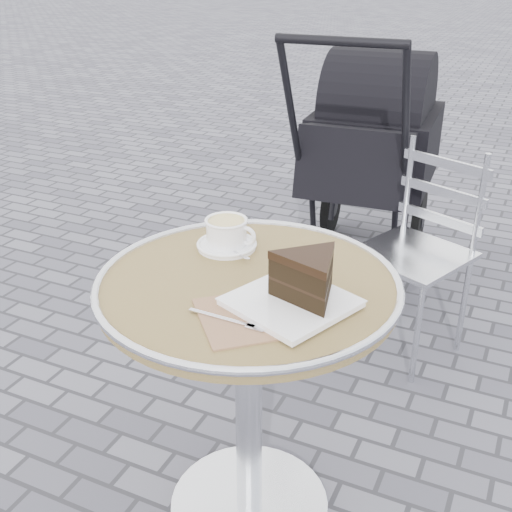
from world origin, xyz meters
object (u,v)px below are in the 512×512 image
at_px(cafe_table, 248,340).
at_px(bistro_chair, 428,228).
at_px(cake_plate_set, 303,283).
at_px(baby_stroller, 369,160).
at_px(cappuccino_set, 227,235).

bearing_deg(cafe_table, bistro_chair, 77.53).
bearing_deg(bistro_chair, cafe_table, -80.10).
height_order(cafe_table, bistro_chair, bistro_chair).
height_order(cake_plate_set, baby_stroller, baby_stroller).
bearing_deg(baby_stroller, cafe_table, -88.01).
bearing_deg(baby_stroller, cappuccino_set, -92.18).
relative_size(cafe_table, cappuccino_set, 4.48).
bearing_deg(cake_plate_set, cafe_table, -176.67).
height_order(cafe_table, cappuccino_set, cappuccino_set).
xyz_separation_m(cafe_table, cappuccino_set, (-0.13, 0.14, 0.20)).
distance_m(bistro_chair, baby_stroller, 0.75).
bearing_deg(bistro_chair, cappuccino_set, -89.21).
bearing_deg(cake_plate_set, baby_stroller, 122.73).
relative_size(bistro_chair, baby_stroller, 0.69).
xyz_separation_m(cake_plate_set, bistro_chair, (0.08, 1.11, -0.30)).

